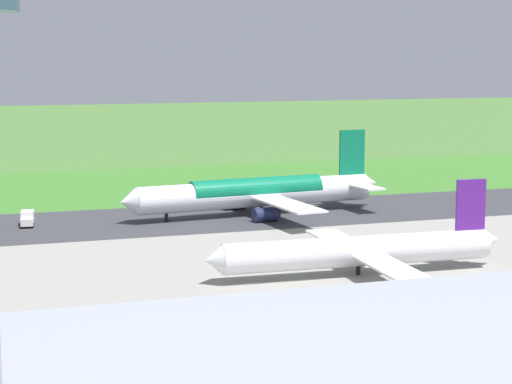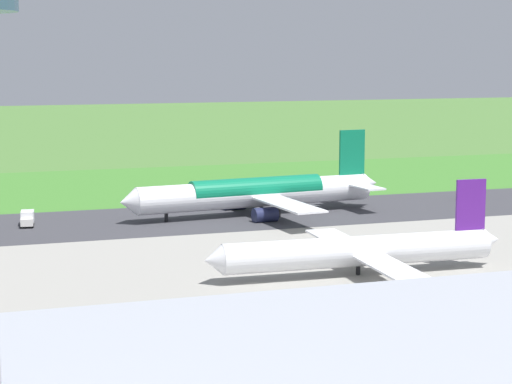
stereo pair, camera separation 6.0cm
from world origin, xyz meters
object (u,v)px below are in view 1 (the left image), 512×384
airliner_main (258,193)px  no_stopping_sign (217,183)px  service_car_followme (463,196)px  traffic_cone_orange (182,187)px  service_truck_baggage (27,218)px  airliner_parked_mid (360,250)px

airliner_main → no_stopping_sign: bearing=-92.9°
service_car_followme → traffic_cone_orange: service_car_followme is taller
service_truck_baggage → service_car_followme: bearing=-178.5°
service_truck_baggage → traffic_cone_orange: size_ratio=10.95×
traffic_cone_orange → airliner_parked_mid: bearing=92.3°
airliner_main → service_truck_baggage: airliner_main is taller
service_truck_baggage → no_stopping_sign: 56.34m
service_car_followme → no_stopping_sign: 55.37m
service_car_followme → no_stopping_sign: (45.63, -31.37, 0.50)m
service_car_followme → service_truck_baggage: bearing=1.5°
airliner_parked_mid → service_car_followme: (-49.20, -55.53, -2.71)m
airliner_parked_mid → traffic_cone_orange: (3.66, -91.22, -3.28)m
airliner_main → service_car_followme: size_ratio=11.92×
service_car_followme → airliner_parked_mid: bearing=48.5°
airliner_main → airliner_parked_mid: bearing=88.0°
service_car_followme → traffic_cone_orange: 63.78m
airliner_parked_mid → no_stopping_sign: 87.00m
no_stopping_sign → traffic_cone_orange: (7.23, -4.32, -1.07)m
service_truck_baggage → service_car_followme: 90.83m
airliner_main → traffic_cone_orange: (5.42, -39.78, -4.08)m
service_truck_baggage → service_car_followme: service_truck_baggage is taller
service_truck_baggage → no_stopping_sign: (-45.17, -33.67, -0.06)m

